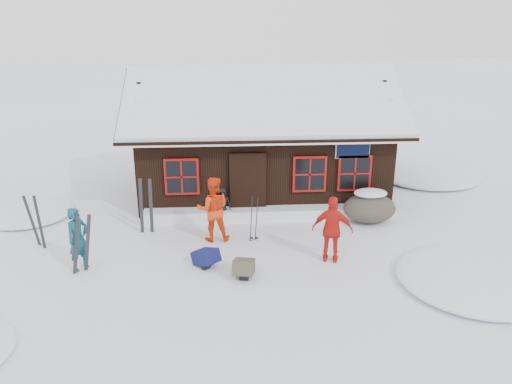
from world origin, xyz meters
TOP-DOWN VIEW (x-y plane):
  - ground at (0.00, 0.00)m, footprint 120.00×120.00m
  - mountain_hut at (1.50, 4.98)m, footprint 8.90×6.09m
  - snow_drift at (1.50, 2.25)m, footprint 7.60×0.60m
  - snow_mounds at (1.65, 1.86)m, footprint 20.60×13.20m
  - skier_teal at (-3.42, -0.68)m, footprint 0.65×0.70m
  - skier_orange_left at (-0.14, 0.80)m, footprint 0.92×0.73m
  - skier_orange_right at (2.87, -0.70)m, footprint 1.10×0.69m
  - skier_crouched at (0.11, 2.20)m, footprint 0.52×0.36m
  - boulder at (4.55, 1.77)m, footprint 1.59×1.19m
  - ski_pair_left at (-3.29, -0.84)m, footprint 0.58×0.22m
  - ski_pair_mid at (-4.90, 0.68)m, footprint 0.50×0.25m
  - ski_pair_right at (-2.06, 1.41)m, footprint 0.42×0.08m
  - ski_poles at (0.97, 0.65)m, footprint 0.24×0.12m
  - backpack_blue at (-0.32, -0.75)m, footprint 0.76×0.78m
  - backpack_olive at (0.61, -1.35)m, footprint 0.59×0.72m

SIDE VIEW (x-z plane):
  - ground at x=0.00m, z-range 0.00..0.00m
  - snow_mounds at x=1.65m, z-range -0.24..0.24m
  - backpack_blue at x=-0.32m, z-range 0.00..0.34m
  - backpack_olive at x=0.61m, z-range 0.00..0.35m
  - snow_drift at x=1.50m, z-range 0.00..0.35m
  - boulder at x=4.55m, z-range 0.01..0.93m
  - skier_crouched at x=0.11m, z-range 0.00..1.03m
  - ski_poles at x=0.97m, z-range -0.04..1.29m
  - ski_pair_mid at x=-4.90m, z-range -0.05..1.47m
  - ski_pair_left at x=-3.29m, z-range -0.05..1.52m
  - ski_pair_right at x=-2.06m, z-range -0.05..1.64m
  - skier_teal at x=-3.42m, z-range 0.00..1.61m
  - skier_orange_right at x=2.87m, z-range 0.00..1.75m
  - skier_orange_left at x=-0.14m, z-range 0.00..1.84m
  - mountain_hut at x=1.50m, z-range -0.63..3.79m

